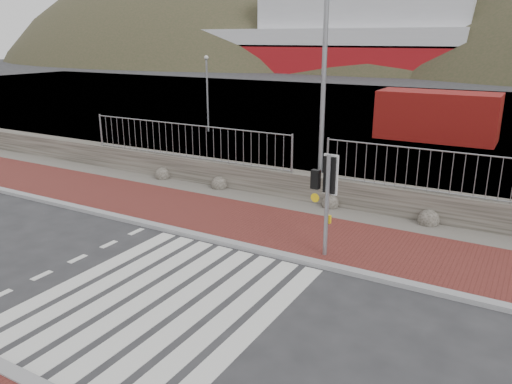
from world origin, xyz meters
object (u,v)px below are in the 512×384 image
Objects in this scene: streetlight at (330,41)px; shipping_container at (437,116)px; ferry at (324,35)px; traffic_signal_far at (326,184)px.

shipping_container is (1.33, 11.66, -3.72)m from streetlight.
traffic_signal_far is (26.68, -64.39, -3.53)m from ferry.
shipping_container is at bearing 67.64° from streetlight.
traffic_signal_far is 0.43× the size of shipping_container.
ferry is 69.79m from traffic_signal_far.
ferry reaches higher than shipping_container.
traffic_signal_far is at bearing -67.49° from ferry.
shipping_container is (26.11, -48.09, -4.14)m from ferry.
ferry is 8.56× the size of shipping_container.
streetlight reaches higher than traffic_signal_far.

